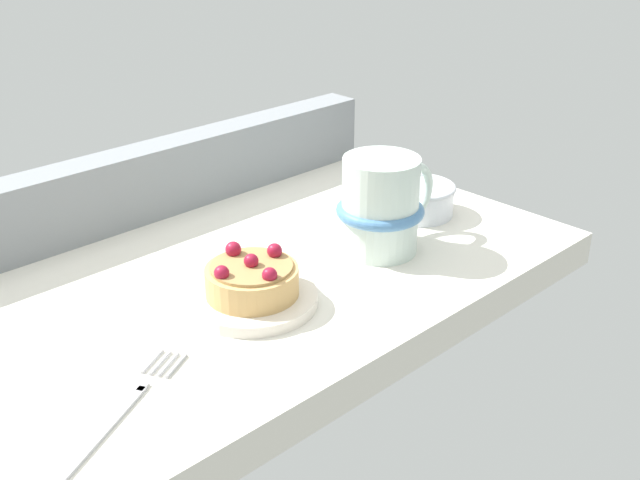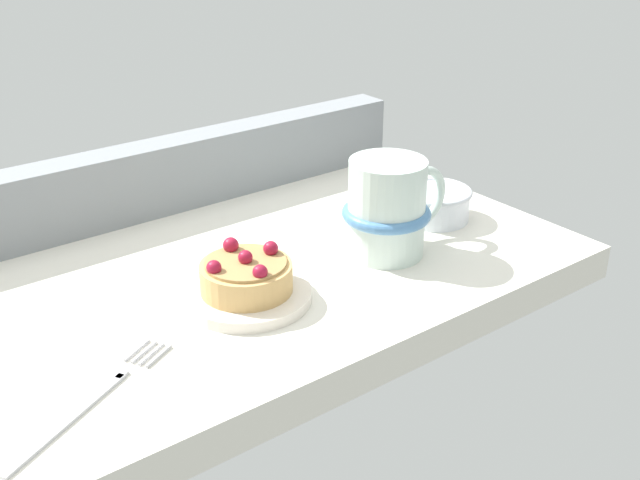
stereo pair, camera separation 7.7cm
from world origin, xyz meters
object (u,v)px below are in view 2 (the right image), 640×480
object	(u,v)px
dessert_plate	(247,295)
dessert_fork	(93,398)
coffee_mug	(389,208)
sugar_bowl	(435,203)
raspberry_tart	(246,275)

from	to	relation	value
dessert_plate	dessert_fork	bearing A→B (deg)	-161.49
coffee_mug	dessert_plate	bearing A→B (deg)	178.72
dessert_plate	coffee_mug	size ratio (longest dim) A/B	0.93
sugar_bowl	coffee_mug	bearing A→B (deg)	-162.47
raspberry_tart	dessert_fork	distance (cm)	18.94
dessert_plate	raspberry_tart	size ratio (longest dim) A/B	1.41
raspberry_tart	dessert_fork	size ratio (longest dim) A/B	0.52
raspberry_tart	coffee_mug	distance (cm)	17.50
coffee_mug	sugar_bowl	world-z (taller)	coffee_mug
raspberry_tart	sugar_bowl	world-z (taller)	raspberry_tart
sugar_bowl	dessert_fork	bearing A→B (deg)	-169.01
raspberry_tart	dessert_fork	xyz separation A→B (cm)	(-17.81, -5.98, -2.40)
sugar_bowl	raspberry_tart	bearing A→B (deg)	-174.11
dessert_plate	sugar_bowl	size ratio (longest dim) A/B	1.45
dessert_plate	dessert_fork	xyz separation A→B (cm)	(-17.81, -5.96, -0.22)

